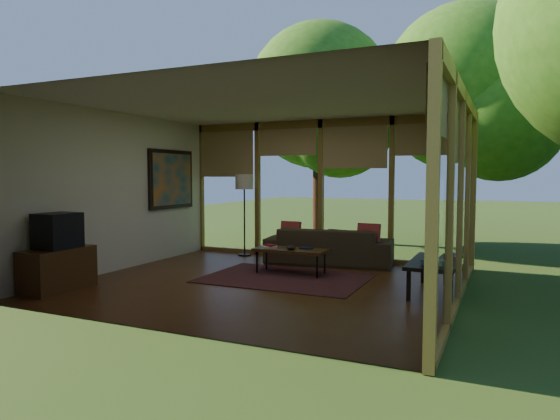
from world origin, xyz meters
The scene contains 25 objects.
floor centered at (0.00, 0.00, 0.00)m, with size 5.50×5.50×0.00m, color #593017.
ceiling centered at (0.00, 0.00, 2.70)m, with size 5.50×5.50×0.00m, color silver.
wall_left centered at (-2.75, 0.00, 1.35)m, with size 0.04×5.00×2.70m, color beige.
wall_front centered at (0.00, -2.50, 1.35)m, with size 5.50×0.04×2.70m, color beige.
window_wall_back centered at (0.00, 2.50, 1.35)m, with size 5.50×0.12×2.70m, color olive.
window_wall_right centered at (2.75, 0.00, 1.35)m, with size 0.12×5.00×2.70m, color olive.
tree_nw centered at (-0.98, 5.12, 3.58)m, with size 3.58×3.58×5.38m.
tree_ne centered at (2.36, 5.60, 3.60)m, with size 3.81×3.81×5.51m.
rug centered at (0.14, 0.47, 0.01)m, with size 2.51×1.78×0.01m, color maroon.
sofa centered at (0.35, 2.00, 0.33)m, with size 2.29×0.90×0.67m, color #3B2F1D.
pillow_left centered at (-0.40, 1.95, 0.57)m, with size 0.37×0.12×0.37m, color maroon.
pillow_right centered at (1.10, 1.95, 0.57)m, with size 0.39×0.13×0.39m, color maroon.
ct_book_lower centered at (-0.26, 0.77, 0.44)m, with size 0.22×0.17×0.03m, color beige.
ct_book_upper centered at (-0.26, 0.77, 0.47)m, with size 0.17×0.13×0.03m, color maroon.
ct_book_side centered at (0.34, 0.90, 0.44)m, with size 0.19×0.14×0.03m, color black.
ct_bowl centered at (0.14, 0.72, 0.46)m, with size 0.16×0.16×0.07m, color black.
media_cabinet centered at (-2.47, -1.60, 0.30)m, with size 0.50×1.00×0.60m, color #4B2E14.
television centered at (-2.45, -1.60, 0.85)m, with size 0.45×0.55×0.50m, color black.
console_book_a centered at (2.40, 0.05, 0.49)m, with size 0.20×0.14×0.07m, color #355E57.
console_book_b centered at (2.40, 0.50, 0.50)m, with size 0.22×0.16×0.10m, color maroon.
console_book_c centered at (2.40, 0.90, 0.48)m, with size 0.20×0.15×0.05m, color beige.
floor_lamp centered at (-1.53, 2.20, 1.41)m, with size 0.36×0.36×1.65m.
coffee_table centered at (0.09, 0.82, 0.39)m, with size 1.20×0.50×0.43m.
side_console centered at (2.40, 0.45, 0.41)m, with size 0.60×1.40×0.46m.
wall_painting centered at (-2.71, 1.40, 1.55)m, with size 0.06×1.35×1.15m.
Camera 1 is at (3.29, -6.65, 1.63)m, focal length 32.00 mm.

